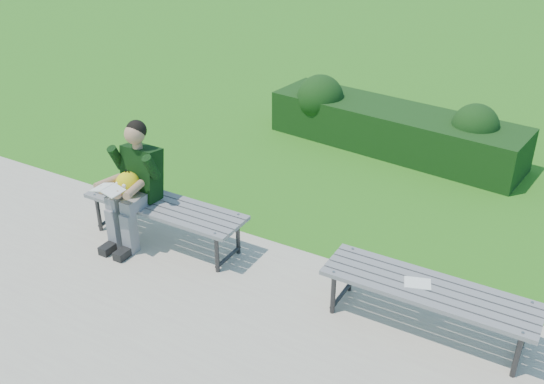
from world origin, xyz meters
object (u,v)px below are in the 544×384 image
at_px(bench_left, 165,209).
at_px(seated_boy, 133,181).
at_px(paper_sheet, 418,283).
at_px(hedge, 391,125).
at_px(bench_right, 428,292).

xyz_separation_m(bench_left, seated_boy, (-0.30, -0.10, 0.30)).
bearing_deg(seated_boy, paper_sheet, 1.70).
bearing_deg(hedge, paper_sheet, -66.81).
relative_size(hedge, seated_boy, 2.82).
distance_m(bench_right, seated_boy, 3.13).
relative_size(bench_right, seated_boy, 1.37).
height_order(hedge, paper_sheet, hedge).
bearing_deg(bench_left, paper_sheet, -0.13).
distance_m(bench_left, bench_right, 2.81).
xyz_separation_m(hedge, bench_right, (1.62, -3.56, 0.06)).
distance_m(hedge, seated_boy, 3.95).
relative_size(hedge, bench_left, 2.06).
bearing_deg(hedge, bench_right, -65.47).
bearing_deg(hedge, bench_left, -108.46).
distance_m(hedge, bench_right, 3.91).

